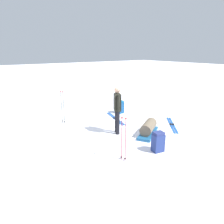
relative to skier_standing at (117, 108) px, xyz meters
The scene contains 9 objects.
ground_plane 1.03m from the skier_standing, ahead, with size 80.00×80.00×0.00m, color white.
skier_standing is the anchor object (origin of this frame).
ski_pair_near 1.91m from the skier_standing, 34.18° to the right, with size 1.88×0.66×0.05m.
ski_pair_far 2.56m from the skier_standing, 104.95° to the right, with size 1.50×1.35×0.05m.
backpack_large_dark 1.97m from the skier_standing, behind, with size 0.31×0.37×0.62m.
backpack_bright 2.65m from the skier_standing, 39.84° to the right, with size 0.34×0.28×0.60m.
ski_poles_planted_near 1.96m from the skier_standing, 148.07° to the left, with size 0.19×0.11×1.23m.
ski_poles_planted_far 2.48m from the skier_standing, 27.14° to the left, with size 0.20×0.11×1.34m.
gear_sled 1.33m from the skier_standing, 132.48° to the right, with size 1.11×1.42×0.49m.
Camera 1 is at (-6.07, 4.34, 2.92)m, focal length 33.78 mm.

